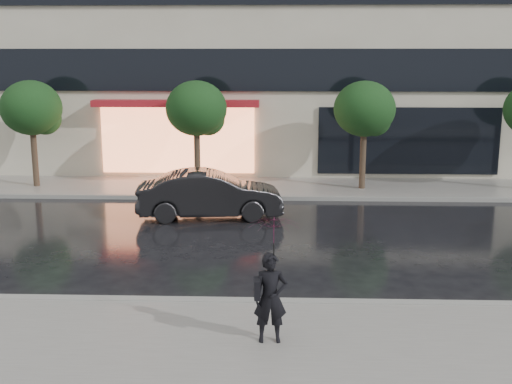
{
  "coord_description": "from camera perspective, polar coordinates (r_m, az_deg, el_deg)",
  "views": [
    {
      "loc": [
        -0.04,
        -12.97,
        4.92
      ],
      "look_at": [
        -0.62,
        3.28,
        1.4
      ],
      "focal_mm": 45.0,
      "sensor_mm": 36.0,
      "label": 1
    }
  ],
  "objects": [
    {
      "name": "parked_car",
      "position": [
        19.54,
        -4.11,
        -0.22
      ],
      "size": [
        4.52,
        1.99,
        1.44
      ],
      "primitive_type": "imported",
      "rotation": [
        0.0,
        0.0,
        1.68
      ],
      "color": "black",
      "rests_on": "ground"
    },
    {
      "name": "tree_far_west",
      "position": [
        24.74,
        -19.19,
        6.91
      ],
      "size": [
        2.2,
        2.2,
        3.99
      ],
      "color": "#33261C",
      "rests_on": "ground"
    },
    {
      "name": "ground",
      "position": [
        13.87,
        2.1,
        -8.57
      ],
      "size": [
        120.0,
        120.0,
        0.0
      ],
      "primitive_type": "plane",
      "color": "black",
      "rests_on": "ground"
    },
    {
      "name": "curb_near",
      "position": [
        12.92,
        2.1,
        -9.85
      ],
      "size": [
        60.0,
        0.25,
        0.14
      ],
      "primitive_type": "cube",
      "color": "gray",
      "rests_on": "ground"
    },
    {
      "name": "tree_mid_west",
      "position": [
        23.27,
        -5.17,
        7.24
      ],
      "size": [
        2.2,
        2.2,
        3.99
      ],
      "color": "#33261C",
      "rests_on": "ground"
    },
    {
      "name": "sidewalk_near",
      "position": [
        10.87,
        2.1,
        -14.35
      ],
      "size": [
        60.0,
        4.5,
        0.12
      ],
      "primitive_type": "cube",
      "color": "slate",
      "rests_on": "ground"
    },
    {
      "name": "sidewalk_far",
      "position": [
        23.73,
        2.09,
        0.38
      ],
      "size": [
        60.0,
        3.5,
        0.12
      ],
      "primitive_type": "cube",
      "color": "slate",
      "rests_on": "ground"
    },
    {
      "name": "curb_far",
      "position": [
        22.01,
        2.1,
        -0.52
      ],
      "size": [
        60.0,
        0.25,
        0.14
      ],
      "primitive_type": "cube",
      "color": "gray",
      "rests_on": "ground"
    },
    {
      "name": "pedestrian_with_umbrella",
      "position": [
        10.71,
        1.48,
        -6.18
      ],
      "size": [
        0.92,
        0.93,
        2.18
      ],
      "rotation": [
        0.0,
        0.0,
        0.08
      ],
      "color": "black",
      "rests_on": "sidewalk_near"
    },
    {
      "name": "tree_mid_east",
      "position": [
        23.3,
        9.76,
        7.12
      ],
      "size": [
        2.2,
        2.2,
        3.99
      ],
      "color": "#33261C",
      "rests_on": "ground"
    }
  ]
}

